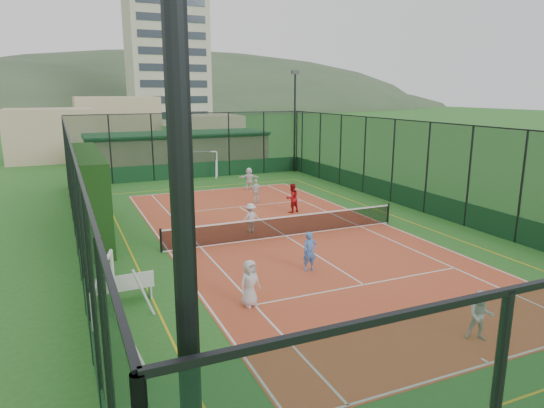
{
  "coord_description": "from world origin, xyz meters",
  "views": [
    {
      "loc": [
        -9.29,
        -19.63,
        6.61
      ],
      "look_at": [
        0.0,
        1.61,
        1.2
      ],
      "focal_mm": 32.0,
      "sensor_mm": 36.0,
      "label": 1
    }
  ],
  "objects_px": {
    "child_near_mid": "(310,251)",
    "coach": "(292,198)",
    "futsal_goal_near": "(105,307)",
    "child_far_left": "(251,218)",
    "child_near_left": "(250,283)",
    "child_far_back": "(249,178)",
    "floodlight_ne": "(295,122)",
    "apartment_tower": "(166,48)",
    "futsal_goal_far": "(198,164)",
    "child_near_right": "(480,316)",
    "child_far_right": "(256,191)",
    "white_bench": "(125,287)",
    "clubhouse": "(178,151)"
  },
  "relations": [
    {
      "from": "futsal_goal_far",
      "to": "child_near_left",
      "type": "bearing_deg",
      "value": -79.12
    },
    {
      "from": "child_far_left",
      "to": "child_near_left",
      "type": "bearing_deg",
      "value": 67.07
    },
    {
      "from": "coach",
      "to": "floodlight_ne",
      "type": "bearing_deg",
      "value": -130.19
    },
    {
      "from": "clubhouse",
      "to": "futsal_goal_far",
      "type": "relative_size",
      "value": 4.93
    },
    {
      "from": "clubhouse",
      "to": "child_far_back",
      "type": "bearing_deg",
      "value": -77.59
    },
    {
      "from": "child_near_right",
      "to": "child_far_right",
      "type": "xyz_separation_m",
      "value": [
        0.64,
        17.89,
        0.01
      ]
    },
    {
      "from": "child_near_right",
      "to": "child_far_back",
      "type": "bearing_deg",
      "value": 121.52
    },
    {
      "from": "child_near_mid",
      "to": "child_far_back",
      "type": "bearing_deg",
      "value": 81.02
    },
    {
      "from": "white_bench",
      "to": "child_far_back",
      "type": "height_order",
      "value": "child_far_back"
    },
    {
      "from": "white_bench",
      "to": "clubhouse",
      "type": "bearing_deg",
      "value": 71.27
    },
    {
      "from": "futsal_goal_near",
      "to": "child_near_mid",
      "type": "height_order",
      "value": "futsal_goal_near"
    },
    {
      "from": "apartment_tower",
      "to": "futsal_goal_near",
      "type": "bearing_deg",
      "value": -103.02
    },
    {
      "from": "apartment_tower",
      "to": "child_far_back",
      "type": "distance_m",
      "value": 72.99
    },
    {
      "from": "child_far_left",
      "to": "coach",
      "type": "bearing_deg",
      "value": -143.49
    },
    {
      "from": "child_near_right",
      "to": "child_near_left",
      "type": "bearing_deg",
      "value": 173.64
    },
    {
      "from": "child_far_right",
      "to": "coach",
      "type": "bearing_deg",
      "value": 99.71
    },
    {
      "from": "child_far_left",
      "to": "child_far_right",
      "type": "height_order",
      "value": "child_far_right"
    },
    {
      "from": "child_near_left",
      "to": "futsal_goal_near",
      "type": "bearing_deg",
      "value": 172.35
    },
    {
      "from": "white_bench",
      "to": "futsal_goal_far",
      "type": "xyz_separation_m",
      "value": [
        8.34,
        21.89,
        0.49
      ]
    },
    {
      "from": "futsal_goal_near",
      "to": "child_far_left",
      "type": "relative_size",
      "value": 2.28
    },
    {
      "from": "child_near_left",
      "to": "child_far_left",
      "type": "xyz_separation_m",
      "value": [
        2.96,
        7.57,
        -0.04
      ]
    },
    {
      "from": "child_near_right",
      "to": "child_far_back",
      "type": "xyz_separation_m",
      "value": [
        1.73,
        21.92,
        0.06
      ]
    },
    {
      "from": "apartment_tower",
      "to": "child_near_left",
      "type": "bearing_deg",
      "value": -100.42
    },
    {
      "from": "child_near_left",
      "to": "child_near_mid",
      "type": "xyz_separation_m",
      "value": [
        3.17,
        1.99,
        -0.0
      ]
    },
    {
      "from": "futsal_goal_near",
      "to": "child_far_left",
      "type": "bearing_deg",
      "value": -28.18
    },
    {
      "from": "child_near_left",
      "to": "child_near_mid",
      "type": "bearing_deg",
      "value": 15.61
    },
    {
      "from": "futsal_goal_far",
      "to": "child_near_left",
      "type": "height_order",
      "value": "futsal_goal_far"
    },
    {
      "from": "futsal_goal_near",
      "to": "floodlight_ne",
      "type": "bearing_deg",
      "value": -22.68
    },
    {
      "from": "white_bench",
      "to": "futsal_goal_near",
      "type": "relative_size",
      "value": 0.55
    },
    {
      "from": "child_near_mid",
      "to": "coach",
      "type": "xyz_separation_m",
      "value": [
        3.33,
        8.36,
        0.07
      ]
    },
    {
      "from": "apartment_tower",
      "to": "futsal_goal_near",
      "type": "height_order",
      "value": "apartment_tower"
    },
    {
      "from": "white_bench",
      "to": "coach",
      "type": "distance_m",
      "value": 13.12
    },
    {
      "from": "child_near_mid",
      "to": "child_far_left",
      "type": "height_order",
      "value": "child_near_mid"
    },
    {
      "from": "clubhouse",
      "to": "child_near_right",
      "type": "xyz_separation_m",
      "value": [
        0.68,
        -32.87,
        -0.86
      ]
    },
    {
      "from": "child_near_left",
      "to": "child_near_right",
      "type": "bearing_deg",
      "value": -58.88
    },
    {
      "from": "child_near_mid",
      "to": "child_far_back",
      "type": "xyz_separation_m",
      "value": [
        3.49,
        15.44,
        0.01
      ]
    },
    {
      "from": "clubhouse",
      "to": "white_bench",
      "type": "bearing_deg",
      "value": -106.42
    },
    {
      "from": "child_far_left",
      "to": "child_far_back",
      "type": "relative_size",
      "value": 0.94
    },
    {
      "from": "child_near_left",
      "to": "child_near_mid",
      "type": "distance_m",
      "value": 3.74
    },
    {
      "from": "futsal_goal_far",
      "to": "child_near_right",
      "type": "height_order",
      "value": "futsal_goal_far"
    },
    {
      "from": "child_near_right",
      "to": "coach",
      "type": "distance_m",
      "value": 14.92
    },
    {
      "from": "child_near_left",
      "to": "child_far_back",
      "type": "relative_size",
      "value": 0.99
    },
    {
      "from": "clubhouse",
      "to": "coach",
      "type": "height_order",
      "value": "clubhouse"
    },
    {
      "from": "child_far_right",
      "to": "coach",
      "type": "xyz_separation_m",
      "value": [
        0.93,
        -3.05,
        0.1
      ]
    },
    {
      "from": "floodlight_ne",
      "to": "child_near_left",
      "type": "bearing_deg",
      "value": -119.22
    },
    {
      "from": "floodlight_ne",
      "to": "futsal_goal_near",
      "type": "height_order",
      "value": "floodlight_ne"
    },
    {
      "from": "child_near_left",
      "to": "coach",
      "type": "xyz_separation_m",
      "value": [
        6.5,
        10.34,
        0.07
      ]
    },
    {
      "from": "floodlight_ne",
      "to": "coach",
      "type": "height_order",
      "value": "floodlight_ne"
    },
    {
      "from": "futsal_goal_near",
      "to": "child_near_left",
      "type": "height_order",
      "value": "futsal_goal_near"
    },
    {
      "from": "floodlight_ne",
      "to": "futsal_goal_far",
      "type": "distance_m",
      "value": 8.69
    }
  ]
}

